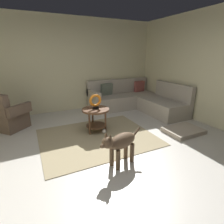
% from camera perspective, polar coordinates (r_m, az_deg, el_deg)
% --- Properties ---
extents(ground_plane, '(6.00, 6.00, 0.10)m').
position_cam_1_polar(ground_plane, '(3.21, -2.66, -14.47)').
color(ground_plane, beige).
extents(wall_back, '(6.00, 0.12, 2.70)m').
position_cam_1_polar(wall_back, '(5.54, -15.37, 14.24)').
color(wall_back, beige).
rests_on(wall_back, ground_plane).
extents(area_rug, '(2.30, 1.90, 0.01)m').
position_cam_1_polar(area_rug, '(3.80, -4.79, -8.03)').
color(area_rug, tan).
rests_on(area_rug, ground_plane).
extents(sectional_couch, '(2.20, 2.25, 0.88)m').
position_cam_1_polar(sectional_couch, '(5.61, 7.86, 3.75)').
color(sectional_couch, '#B2A899').
rests_on(sectional_couch, ground_plane).
extents(armchair, '(0.99, 0.99, 0.88)m').
position_cam_1_polar(armchair, '(4.70, -30.62, -1.17)').
color(armchair, brown).
rests_on(armchair, ground_plane).
extents(side_table, '(0.60, 0.60, 0.54)m').
position_cam_1_polar(side_table, '(3.91, -5.28, -0.67)').
color(side_table, brown).
rests_on(side_table, ground_plane).
extents(torus_sculpture, '(0.28, 0.08, 0.33)m').
position_cam_1_polar(torus_sculpture, '(3.83, -5.41, 3.50)').
color(torus_sculpture, black).
rests_on(torus_sculpture, side_table).
extents(dog_bed_mat, '(0.80, 0.60, 0.09)m').
position_cam_1_polar(dog_bed_mat, '(4.29, 22.06, -5.58)').
color(dog_bed_mat, '#B2A38E').
rests_on(dog_bed_mat, ground_plane).
extents(dog, '(0.83, 0.35, 0.63)m').
position_cam_1_polar(dog, '(2.76, 2.72, -9.99)').
color(dog, brown).
rests_on(dog, ground_plane).
extents(dog_toy_ball, '(0.10, 0.10, 0.10)m').
position_cam_1_polar(dog_toy_ball, '(3.94, -2.58, -6.24)').
color(dog_toy_ball, silver).
rests_on(dog_toy_ball, ground_plane).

